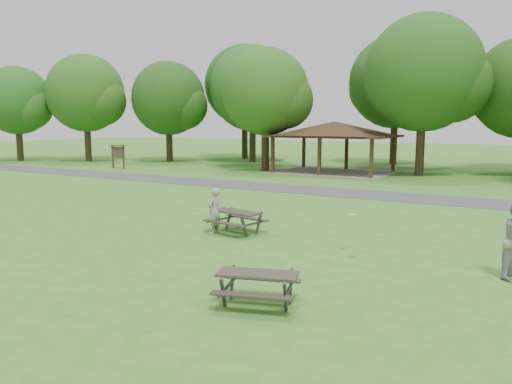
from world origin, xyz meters
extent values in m
plane|color=#387421|center=(0.00, 0.00, 0.00)|extent=(160.00, 160.00, 0.00)
cube|color=#404043|center=(0.00, 14.00, 0.01)|extent=(120.00, 3.20, 0.02)
cube|color=#391E14|center=(-7.70, 21.30, 1.30)|extent=(0.22, 0.22, 2.60)
cube|color=#322012|center=(-7.70, 26.70, 1.30)|extent=(0.22, 0.22, 2.60)
cube|color=#362413|center=(-4.00, 21.30, 1.30)|extent=(0.22, 0.22, 2.60)
cube|color=#342113|center=(-4.00, 26.70, 1.30)|extent=(0.22, 0.22, 2.60)
cube|color=#372314|center=(-0.30, 21.30, 1.30)|extent=(0.22, 0.22, 2.60)
cube|color=#332012|center=(-0.30, 26.70, 1.30)|extent=(0.22, 0.22, 2.60)
cube|color=#361E15|center=(-4.00, 24.00, 2.68)|extent=(8.60, 6.60, 0.16)
pyramid|color=#322014|center=(-4.00, 24.00, 3.26)|extent=(7.01, 7.01, 1.00)
cube|color=gray|center=(-4.00, 24.00, 0.01)|extent=(8.40, 6.40, 0.03)
cube|color=#3E2416|center=(-20.60, 18.00, 0.90)|extent=(0.10, 0.10, 1.80)
cube|color=#342213|center=(-19.40, 18.00, 0.90)|extent=(0.10, 0.10, 1.80)
cube|color=#312A23|center=(-20.00, 18.00, 1.30)|extent=(1.40, 0.06, 0.90)
cube|color=#371F16|center=(-20.00, 18.00, 1.85)|extent=(1.60, 0.30, 0.06)
cylinder|color=black|center=(-28.00, 22.00, 1.84)|extent=(0.60, 0.60, 3.67)
sphere|color=#1F4D16|center=(-28.00, 22.00, 6.38)|extent=(7.20, 7.20, 7.20)
sphere|color=#1F4915|center=(-26.38, 22.30, 5.66)|extent=(4.68, 4.68, 4.68)
sphere|color=#1F4915|center=(-29.44, 21.80, 5.83)|extent=(4.32, 4.32, 4.32)
cylinder|color=black|center=(-21.00, 25.50, 1.66)|extent=(0.60, 0.60, 3.32)
sphere|color=#1A4012|center=(-21.00, 25.50, 5.88)|extent=(6.80, 6.80, 6.80)
sphere|color=#1B4513|center=(-19.47, 25.80, 5.20)|extent=(4.42, 4.42, 4.42)
sphere|color=#1C4614|center=(-22.36, 25.30, 5.37)|extent=(4.08, 4.08, 4.08)
cylinder|color=black|center=(-14.00, 29.00, 1.92)|extent=(0.60, 0.60, 3.85)
sphere|color=#1C4F16|center=(-14.00, 29.00, 6.77)|extent=(7.80, 7.80, 7.80)
sphere|color=#174012|center=(-12.25, 29.30, 5.99)|extent=(5.07, 5.07, 5.07)
sphere|color=#204D16|center=(-15.56, 28.80, 6.19)|extent=(4.68, 4.68, 4.68)
cylinder|color=black|center=(-9.00, 22.50, 1.75)|extent=(0.60, 0.60, 3.50)
sphere|color=#214F16|center=(-9.00, 22.50, 5.97)|extent=(6.60, 6.60, 6.60)
sphere|color=#1D4513|center=(-7.52, 22.80, 5.31)|extent=(4.29, 4.29, 4.29)
sphere|color=#164814|center=(-10.32, 22.30, 5.48)|extent=(3.96, 3.96, 3.96)
cylinder|color=#302115|center=(2.00, 25.00, 2.01)|extent=(0.60, 0.60, 4.02)
sphere|color=#1B4A15|center=(2.00, 25.00, 7.02)|extent=(8.00, 8.00, 8.00)
sphere|color=#1C4212|center=(3.80, 25.30, 6.22)|extent=(5.20, 5.20, 5.20)
sphere|color=#154112|center=(0.40, 24.80, 6.42)|extent=(4.80, 4.80, 4.80)
sphere|color=#1A4513|center=(6.60, 28.30, 5.53)|extent=(4.20, 4.20, 4.20)
cylinder|color=black|center=(-17.00, 32.50, 2.19)|extent=(0.60, 0.60, 4.38)
sphere|color=#134313|center=(-17.00, 32.50, 7.38)|extent=(8.00, 8.00, 8.00)
sphere|color=#144313|center=(-15.20, 32.80, 6.58)|extent=(5.20, 5.20, 5.20)
sphere|color=#124112|center=(-18.60, 32.30, 6.78)|extent=(4.80, 4.80, 4.80)
cylinder|color=black|center=(-2.00, 33.00, 2.06)|extent=(0.60, 0.60, 4.13)
sphere|color=#194313|center=(-2.00, 33.00, 7.13)|extent=(8.00, 8.00, 8.00)
sphere|color=#1F4B15|center=(-0.20, 33.30, 6.33)|extent=(5.20, 5.20, 5.20)
sphere|color=#1B4814|center=(-3.60, 32.80, 6.53)|extent=(4.80, 4.80, 4.80)
cylinder|color=#2F2014|center=(-34.00, 19.00, 1.66)|extent=(0.60, 0.60, 3.32)
sphere|color=#194C15|center=(-34.00, 19.00, 5.72)|extent=(6.40, 6.40, 6.40)
sphere|color=#1E4D16|center=(-32.56, 19.30, 5.08)|extent=(4.16, 4.16, 4.16)
sphere|color=#144513|center=(-35.28, 18.80, 5.24)|extent=(3.84, 3.84, 3.84)
cube|color=#2E2621|center=(0.78, 3.06, 0.72)|extent=(1.87, 0.98, 0.05)
cube|color=#2E2821|center=(0.68, 2.48, 0.43)|extent=(1.79, 0.54, 0.04)
cube|color=#2E2521|center=(0.87, 3.63, 0.43)|extent=(1.79, 0.54, 0.04)
cube|color=#3A3A3C|center=(0.04, 2.80, 0.36)|extent=(0.12, 0.38, 0.77)
cube|color=#39393B|center=(0.16, 3.53, 0.36)|extent=(0.12, 0.38, 0.77)
cube|color=#414144|center=(0.10, 3.17, 0.39)|extent=(0.29, 1.43, 0.05)
cube|color=#3B3B3D|center=(1.39, 2.58, 0.36)|extent=(0.12, 0.38, 0.77)
cube|color=#3D3C3F|center=(1.51, 3.31, 0.36)|extent=(0.12, 0.38, 0.77)
cube|color=#39393B|center=(1.45, 2.94, 0.39)|extent=(0.29, 1.43, 0.05)
cube|color=#312923|center=(4.78, -2.40, 0.67)|extent=(1.76, 1.12, 0.05)
cube|color=#2A241E|center=(4.95, -2.92, 0.40)|extent=(1.64, 0.72, 0.04)
cube|color=#332B25|center=(4.62, -1.89, 0.40)|extent=(1.64, 0.72, 0.04)
cube|color=#3C3C3E|center=(4.28, -2.92, 0.33)|extent=(0.16, 0.34, 0.71)
cube|color=#3B3A3D|center=(4.08, -2.27, 0.33)|extent=(0.16, 0.34, 0.71)
cube|color=#3A3B3D|center=(4.18, -2.59, 0.36)|extent=(0.46, 1.29, 0.05)
cube|color=#3A3A3C|center=(5.49, -2.54, 0.33)|extent=(0.16, 0.34, 0.71)
cube|color=#38383A|center=(5.28, -1.88, 0.33)|extent=(0.16, 0.34, 0.71)
cube|color=#444346|center=(5.38, -2.21, 0.36)|extent=(0.46, 1.29, 0.05)
cylinder|color=yellow|center=(5.07, 2.46, 1.13)|extent=(0.32, 0.32, 0.02)
imported|color=gray|center=(0.16, 2.66, 0.77)|extent=(0.37, 0.56, 1.53)
camera|label=1|loc=(9.71, -10.88, 3.74)|focal=35.00mm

